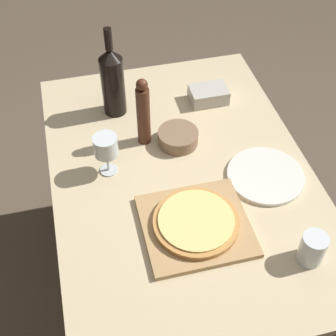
{
  "coord_description": "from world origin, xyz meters",
  "views": [
    {
      "loc": [
        -0.3,
        -1.03,
        1.94
      ],
      "look_at": [
        -0.05,
        -0.02,
        0.83
      ],
      "focal_mm": 50.0,
      "sensor_mm": 36.0,
      "label": 1
    }
  ],
  "objects_px": {
    "pizza": "(196,222)",
    "pepper_mill": "(143,113)",
    "wine_glass": "(106,147)",
    "small_bowl": "(178,137)",
    "wine_bottle": "(113,81)"
  },
  "relations": [
    {
      "from": "pizza",
      "to": "pepper_mill",
      "type": "relative_size",
      "value": 0.98
    },
    {
      "from": "pepper_mill",
      "to": "wine_glass",
      "type": "bearing_deg",
      "value": -142.07
    },
    {
      "from": "pepper_mill",
      "to": "wine_glass",
      "type": "relative_size",
      "value": 1.77
    },
    {
      "from": "wine_glass",
      "to": "pizza",
      "type": "bearing_deg",
      "value": -53.4
    },
    {
      "from": "pizza",
      "to": "small_bowl",
      "type": "xyz_separation_m",
      "value": [
        0.04,
        0.38,
        -0.0
      ]
    },
    {
      "from": "wine_bottle",
      "to": "pepper_mill",
      "type": "bearing_deg",
      "value": -68.63
    },
    {
      "from": "wine_bottle",
      "to": "small_bowl",
      "type": "bearing_deg",
      "value": -50.45
    },
    {
      "from": "wine_bottle",
      "to": "small_bowl",
      "type": "height_order",
      "value": "wine_bottle"
    },
    {
      "from": "wine_bottle",
      "to": "wine_glass",
      "type": "distance_m",
      "value": 0.32
    },
    {
      "from": "wine_bottle",
      "to": "small_bowl",
      "type": "relative_size",
      "value": 2.44
    },
    {
      "from": "wine_glass",
      "to": "pepper_mill",
      "type": "bearing_deg",
      "value": 37.93
    },
    {
      "from": "pepper_mill",
      "to": "small_bowl",
      "type": "xyz_separation_m",
      "value": [
        0.11,
        -0.04,
        -0.1
      ]
    },
    {
      "from": "pizza",
      "to": "wine_bottle",
      "type": "height_order",
      "value": "wine_bottle"
    },
    {
      "from": "wine_glass",
      "to": "wine_bottle",
      "type": "bearing_deg",
      "value": 76.29
    },
    {
      "from": "small_bowl",
      "to": "wine_glass",
      "type": "bearing_deg",
      "value": -163.7
    }
  ]
}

